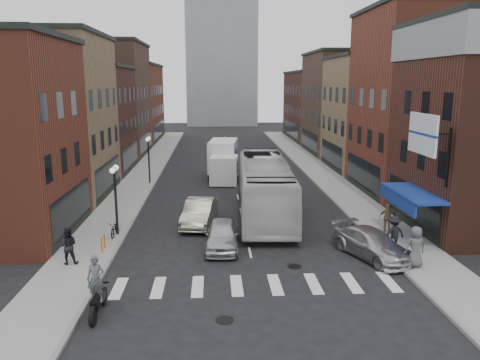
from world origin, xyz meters
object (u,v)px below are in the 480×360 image
object	(u,v)px
ped_right_b	(388,218)
sedan_left_far	(199,212)
ped_right_c	(416,247)
motorcycle_rider	(97,288)
billboard_sign	(424,135)
streetlamp_far	(149,151)
bike_rack	(103,243)
sedan_left_near	(222,235)
streetlamp_near	(115,187)
transit_bus	(265,187)
parked_bicycle	(115,228)
curb_car	(372,244)
ped_right_a	(394,233)
box_truck	(223,161)
ped_left_solo	(68,246)

from	to	relation	value
ped_right_b	sedan_left_far	bearing A→B (deg)	13.07
ped_right_c	motorcycle_rider	bearing A→B (deg)	10.17
billboard_sign	streetlamp_far	world-z (taller)	billboard_sign
streetlamp_far	bike_rack	world-z (taller)	streetlamp_far
sedan_left_near	ped_right_b	world-z (taller)	ped_right_b
billboard_sign	streetlamp_near	size ratio (longest dim) A/B	0.90
ped_right_c	streetlamp_far	bearing A→B (deg)	-57.30
streetlamp_near	transit_bus	size ratio (longest dim) A/B	0.30
transit_bus	sedan_left_near	xyz separation A→B (m)	(-2.96, -6.38, -1.15)
sedan_left_far	parked_bicycle	world-z (taller)	sedan_left_far
curb_car	ped_right_a	distance (m)	1.43
box_truck	ped_left_solo	size ratio (longest dim) A/B	4.38
parked_bicycle	ped_left_solo	world-z (taller)	ped_left_solo
sedan_left_near	ped_right_c	bearing A→B (deg)	-17.20
transit_bus	curb_car	bearing A→B (deg)	-57.66
streetlamp_near	ped_right_a	xyz separation A→B (m)	(14.80, -3.51, -1.83)
ped_left_solo	ped_right_b	bearing A→B (deg)	-175.04
billboard_sign	streetlamp_near	xyz separation A→B (m)	(-15.99, 3.50, -3.22)
bike_rack	box_truck	world-z (taller)	box_truck
box_truck	ped_right_b	size ratio (longest dim) A/B	4.67
ped_right_a	parked_bicycle	bearing A→B (deg)	-24.72
motorcycle_rider	ped_right_b	distance (m)	16.96
curb_car	billboard_sign	bearing A→B (deg)	-10.40
bike_rack	transit_bus	distance (m)	11.47
billboard_sign	ped_right_c	size ratio (longest dim) A/B	1.88
streetlamp_near	ped_left_solo	bearing A→B (deg)	-108.20
sedan_left_near	curb_car	size ratio (longest dim) A/B	0.89
parked_bicycle	ped_left_solo	bearing A→B (deg)	-106.91
transit_bus	ped_right_c	xyz separation A→B (m)	(6.06, -9.81, -0.75)
streetlamp_near	motorcycle_rider	world-z (taller)	streetlamp_near
bike_rack	ped_right_c	distance (m)	15.49
transit_bus	sedan_left_far	world-z (taller)	transit_bus
box_truck	sedan_left_near	distance (m)	18.38
billboard_sign	curb_car	bearing A→B (deg)	-168.60
billboard_sign	sedan_left_far	world-z (taller)	billboard_sign
bike_rack	sedan_left_near	size ratio (longest dim) A/B	0.19
parked_bicycle	ped_right_b	world-z (taller)	ped_right_b
sedan_left_near	ped_right_b	xyz separation A→B (m)	(9.63, 1.73, 0.27)
box_truck	curb_car	size ratio (longest dim) A/B	1.66
streetlamp_far	ped_right_c	world-z (taller)	streetlamp_far
billboard_sign	ped_right_b	size ratio (longest dim) A/B	2.16
motorcycle_rider	ped_left_solo	distance (m)	5.57
ped_right_a	ped_right_b	bearing A→B (deg)	-117.35
sedan_left_far	ped_right_b	size ratio (longest dim) A/B	2.81
motorcycle_rider	ped_right_c	xyz separation A→B (m)	(13.89, 3.65, 0.01)
streetlamp_near	parked_bicycle	size ratio (longest dim) A/B	2.59
motorcycle_rider	transit_bus	world-z (taller)	transit_bus
ped_left_solo	ped_right_b	size ratio (longest dim) A/B	1.07
streetlamp_far	box_truck	size ratio (longest dim) A/B	0.51
bike_rack	sedan_left_near	distance (m)	6.18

